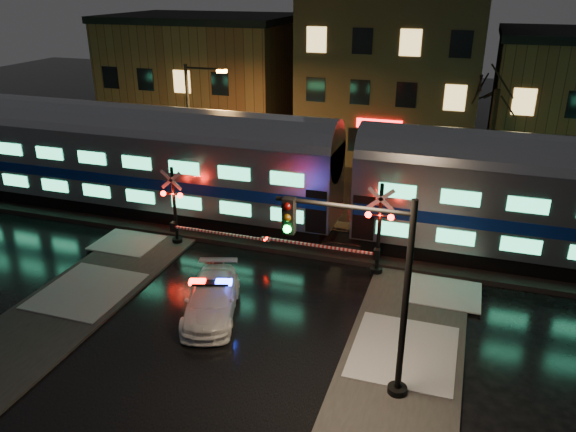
# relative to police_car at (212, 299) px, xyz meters

# --- Properties ---
(ground) EXTENTS (120.00, 120.00, 0.00)m
(ground) POSITION_rel_police_car_xyz_m (0.89, 2.78, -0.68)
(ground) COLOR black
(ground) RESTS_ON ground
(ballast) EXTENTS (90.00, 4.20, 0.24)m
(ballast) POSITION_rel_police_car_xyz_m (0.89, 7.78, -0.56)
(ballast) COLOR black
(ballast) RESTS_ON ground
(sidewalk_left) EXTENTS (4.00, 20.00, 0.12)m
(sidewalk_left) POSITION_rel_police_car_xyz_m (-5.61, -3.22, -0.62)
(sidewalk_left) COLOR #2D2D2D
(sidewalk_left) RESTS_ON ground
(sidewalk_right) EXTENTS (4.00, 20.00, 0.12)m
(sidewalk_right) POSITION_rel_police_car_xyz_m (7.39, -3.22, -0.62)
(sidewalk_right) COLOR #2D2D2D
(sidewalk_right) RESTS_ON ground
(building_left) EXTENTS (14.00, 10.00, 9.00)m
(building_left) POSITION_rel_police_car_xyz_m (-12.11, 24.78, 3.82)
(building_left) COLOR #523620
(building_left) RESTS_ON ground
(building_mid) EXTENTS (12.00, 11.00, 11.50)m
(building_mid) POSITION_rel_police_car_xyz_m (2.89, 25.28, 5.07)
(building_mid) COLOR brown
(building_mid) RESTS_ON ground
(train) EXTENTS (51.00, 3.12, 5.92)m
(train) POSITION_rel_police_car_xyz_m (3.47, 7.77, 2.71)
(train) COLOR black
(train) RESTS_ON ballast
(police_car) EXTENTS (3.17, 4.97, 1.50)m
(police_car) POSITION_rel_police_car_xyz_m (0.00, 0.00, 0.00)
(police_car) COLOR white
(police_car) RESTS_ON ground
(crossing_signal_right) EXTENTS (5.98, 0.66, 4.23)m
(crossing_signal_right) POSITION_rel_police_car_xyz_m (5.11, 5.08, 1.08)
(crossing_signal_right) COLOR black
(crossing_signal_right) RESTS_ON ground
(crossing_signal_left) EXTENTS (5.56, 0.65, 3.94)m
(crossing_signal_left) POSITION_rel_police_car_xyz_m (-3.98, 5.08, 0.95)
(crossing_signal_left) COLOR black
(crossing_signal_left) RESTS_ON ground
(traffic_light) EXTENTS (4.24, 0.74, 6.56)m
(traffic_light) POSITION_rel_police_car_xyz_m (6.43, -2.42, 2.81)
(traffic_light) COLOR black
(traffic_light) RESTS_ON ground
(streetlight) EXTENTS (2.56, 0.27, 7.66)m
(streetlight) POSITION_rel_police_car_xyz_m (-6.56, 11.78, 3.74)
(streetlight) COLOR black
(streetlight) RESTS_ON ground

